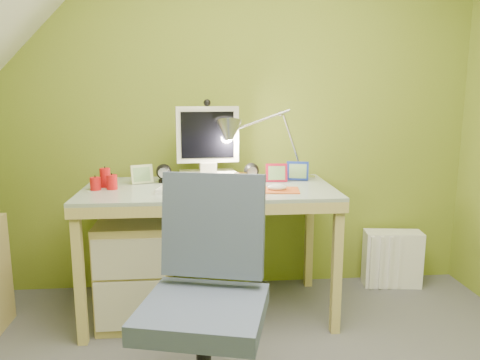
{
  "coord_description": "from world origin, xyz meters",
  "views": [
    {
      "loc": [
        -0.22,
        -1.5,
        1.33
      ],
      "look_at": [
        0.0,
        1.0,
        0.85
      ],
      "focal_mm": 35.0,
      "sensor_mm": 36.0,
      "label": 1
    }
  ],
  "objects": [
    {
      "name": "wall_back",
      "position": [
        0.0,
        1.6,
        1.2
      ],
      "size": [
        3.2,
        0.01,
        2.4
      ],
      "primitive_type": "cube",
      "color": "olive",
      "rests_on": "floor"
    },
    {
      "name": "desk",
      "position": [
        -0.17,
        1.18,
        0.39
      ],
      "size": [
        1.45,
        0.73,
        0.78
      ],
      "primitive_type": null,
      "rotation": [
        0.0,
        0.0,
        -0.0
      ],
      "color": "tan",
      "rests_on": "floor"
    },
    {
      "name": "monitor",
      "position": [
        -0.17,
        1.36,
        1.06
      ],
      "size": [
        0.43,
        0.27,
        0.56
      ],
      "primitive_type": null,
      "rotation": [
        0.0,
        0.0,
        0.09
      ],
      "color": "silver",
      "rests_on": "desk"
    },
    {
      "name": "speaker_left",
      "position": [
        -0.44,
        1.34,
        0.83
      ],
      "size": [
        0.1,
        0.1,
        0.11
      ],
      "primitive_type": null,
      "rotation": [
        0.0,
        0.0,
        0.1
      ],
      "color": "black",
      "rests_on": "desk"
    },
    {
      "name": "speaker_right",
      "position": [
        0.1,
        1.34,
        0.83
      ],
      "size": [
        0.11,
        0.11,
        0.11
      ],
      "primitive_type": null,
      "rotation": [
        0.0,
        0.0,
        -0.14
      ],
      "color": "black",
      "rests_on": "desk"
    },
    {
      "name": "keyboard",
      "position": [
        -0.25,
        1.04,
        0.79
      ],
      "size": [
        0.43,
        0.23,
        0.02
      ],
      "primitive_type": "cube",
      "rotation": [
        0.0,
        0.0,
        -0.24
      ],
      "color": "white",
      "rests_on": "desk"
    },
    {
      "name": "mousepad",
      "position": [
        0.21,
        1.04,
        0.78
      ],
      "size": [
        0.27,
        0.21,
        0.01
      ],
      "primitive_type": "cube",
      "rotation": [
        0.0,
        0.0,
        -0.13
      ],
      "color": "#C9541F",
      "rests_on": "desk"
    },
    {
      "name": "mouse",
      "position": [
        0.21,
        1.04,
        0.8
      ],
      "size": [
        0.12,
        0.08,
        0.04
      ],
      "primitive_type": "ellipsoid",
      "rotation": [
        0.0,
        0.0,
        0.08
      ],
      "color": "silver",
      "rests_on": "mousepad"
    },
    {
      "name": "amber_tumbler",
      "position": [
        0.01,
        1.1,
        0.82
      ],
      "size": [
        0.08,
        0.08,
        0.09
      ],
      "primitive_type": "cylinder",
      "rotation": [
        0.0,
        0.0,
        -0.15
      ],
      "color": "brown",
      "rests_on": "desk"
    },
    {
      "name": "candle_cluster",
      "position": [
        -0.77,
        1.19,
        0.83
      ],
      "size": [
        0.17,
        0.16,
        0.11
      ],
      "primitive_type": null,
      "rotation": [
        0.0,
        0.0,
        -0.24
      ],
      "color": "red",
      "rests_on": "desk"
    },
    {
      "name": "photo_frame_red",
      "position": [
        0.25,
        1.3,
        0.83
      ],
      "size": [
        0.13,
        0.03,
        0.11
      ],
      "primitive_type": "cube",
      "rotation": [
        0.0,
        0.0,
        -0.08
      ],
      "color": "#B0122B",
      "rests_on": "desk"
    },
    {
      "name": "photo_frame_blue",
      "position": [
        0.39,
        1.34,
        0.84
      ],
      "size": [
        0.14,
        0.05,
        0.12
      ],
      "primitive_type": "cube",
      "rotation": [
        0.0,
        0.0,
        -0.25
      ],
      "color": "navy",
      "rests_on": "desk"
    },
    {
      "name": "photo_frame_green",
      "position": [
        -0.57,
        1.32,
        0.83
      ],
      "size": [
        0.13,
        0.07,
        0.11
      ],
      "primitive_type": "cube",
      "rotation": [
        0.0,
        0.0,
        0.39
      ],
      "color": "#B8C88A",
      "rests_on": "desk"
    },
    {
      "name": "desk_lamp",
      "position": [
        0.28,
        1.36,
        1.09
      ],
      "size": [
        0.61,
        0.29,
        0.63
      ],
      "primitive_type": null,
      "rotation": [
        0.0,
        0.0,
        0.07
      ],
      "color": "#BABBBF",
      "rests_on": "desk"
    },
    {
      "name": "task_chair",
      "position": [
        -0.22,
        0.21,
        0.49
      ],
      "size": [
        0.66,
        0.66,
        0.98
      ],
      "primitive_type": null,
      "rotation": [
        0.0,
        0.0,
        -0.25
      ],
      "color": "#43506F",
      "rests_on": "floor"
    },
    {
      "name": "radiator",
      "position": [
        1.1,
        1.46,
        0.19
      ],
      "size": [
        0.4,
        0.2,
        0.38
      ],
      "primitive_type": "cube",
      "rotation": [
        0.0,
        0.0,
        -0.13
      ],
      "color": "white",
      "rests_on": "floor"
    }
  ]
}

